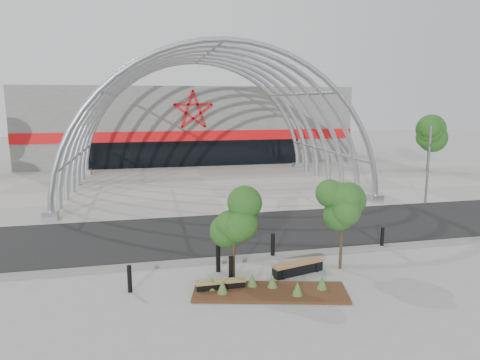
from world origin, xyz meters
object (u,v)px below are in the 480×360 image
at_px(street_tree_0, 234,220).
at_px(street_tree_1, 343,207).
at_px(signal_pole, 428,164).
at_px(bollard_2, 231,270).
at_px(bench_0, 220,286).
at_px(bench_1, 298,268).

xyz_separation_m(street_tree_0, street_tree_1, (4.35, 0.19, 0.19)).
height_order(signal_pole, street_tree_1, signal_pole).
height_order(street_tree_0, street_tree_1, street_tree_1).
bearing_deg(signal_pole, bollard_2, -147.66).
distance_m(street_tree_0, bench_0, 2.36).
bearing_deg(signal_pole, street_tree_0, -147.93).
bearing_deg(street_tree_1, bench_0, -169.03).
relative_size(signal_pole, bench_1, 2.27).
distance_m(signal_pole, street_tree_0, 17.06).
bearing_deg(street_tree_0, street_tree_1, 2.56).
bearing_deg(bench_0, bench_1, 14.96).
xyz_separation_m(street_tree_0, bollard_2, (-0.15, -0.19, -1.82)).
height_order(street_tree_1, bench_1, street_tree_1).
xyz_separation_m(signal_pole, bollard_2, (-14.61, -9.25, -2.11)).
height_order(street_tree_0, bench_0, street_tree_0).
xyz_separation_m(signal_pole, bench_1, (-11.92, -8.98, -2.39)).
relative_size(bench_1, bollard_2, 2.20).
distance_m(bench_0, bollard_2, 0.82).
relative_size(street_tree_1, bench_1, 1.58).
bearing_deg(street_tree_0, bench_0, -129.54).
xyz_separation_m(bench_0, bollard_2, (0.48, 0.58, 0.32)).
relative_size(bench_0, bench_1, 0.79).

